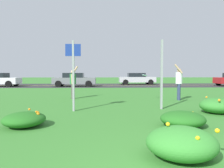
# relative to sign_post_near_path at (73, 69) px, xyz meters

# --- Properties ---
(ground_plane) EXTENTS (120.00, 120.00, 0.00)m
(ground_plane) POSITION_rel_sign_post_near_path_xyz_m (2.66, 5.58, -1.58)
(ground_plane) COLOR #387A2D
(highway_strip) EXTENTS (120.00, 8.36, 0.01)m
(highway_strip) POSITION_rel_sign_post_near_path_xyz_m (2.66, 16.80, -1.57)
(highway_strip) COLOR #2D2D30
(highway_strip) RESTS_ON ground
(highway_center_stripe) EXTENTS (120.00, 0.16, 0.00)m
(highway_center_stripe) POSITION_rel_sign_post_near_path_xyz_m (2.66, 16.80, -1.57)
(highway_center_stripe) COLOR yellow
(highway_center_stripe) RESTS_ON ground
(daylily_clump_front_left) EXTENTS (1.24, 1.19, 0.57)m
(daylily_clump_front_left) POSITION_rel_sign_post_near_path_xyz_m (5.12, -0.64, -1.30)
(daylily_clump_front_left) COLOR #337F2D
(daylily_clump_front_left) RESTS_ON ground
(daylily_clump_mid_left) EXTENTS (1.10, 1.10, 0.43)m
(daylily_clump_mid_left) POSITION_rel_sign_post_near_path_xyz_m (-0.98, -2.24, -1.38)
(daylily_clump_mid_left) COLOR #23661E
(daylily_clump_mid_left) RESTS_ON ground
(daylily_clump_mid_right) EXTENTS (1.16, 1.11, 0.41)m
(daylily_clump_mid_right) POSITION_rel_sign_post_near_path_xyz_m (3.18, -2.43, -1.37)
(daylily_clump_mid_right) COLOR #23661E
(daylily_clump_mid_right) RESTS_ON ground
(daylily_clump_mid_center) EXTENTS (1.16, 1.11, 0.58)m
(daylily_clump_mid_center) POSITION_rel_sign_post_near_path_xyz_m (2.37, -4.46, -1.31)
(daylily_clump_mid_center) COLOR #337F2D
(daylily_clump_mid_center) RESTS_ON ground
(sign_post_near_path) EXTENTS (0.56, 0.10, 2.60)m
(sign_post_near_path) POSITION_rel_sign_post_near_path_xyz_m (0.00, 0.00, 0.00)
(sign_post_near_path) COLOR #93969B
(sign_post_near_path) RESTS_ON ground
(sign_post_by_roadside) EXTENTS (0.07, 0.10, 2.70)m
(sign_post_by_roadside) POSITION_rel_sign_post_near_path_xyz_m (3.38, 0.30, -0.22)
(sign_post_by_roadside) COLOR #93969B
(sign_post_by_roadside) RESTS_ON ground
(person_thrower_green_shirt) EXTENTS (0.45, 0.51, 1.82)m
(person_thrower_green_shirt) POSITION_rel_sign_post_near_path_xyz_m (-0.57, 3.90, -0.62)
(person_thrower_green_shirt) COLOR #287038
(person_thrower_green_shirt) RESTS_ON ground
(person_catcher_white_shirt) EXTENTS (0.49, 0.51, 1.89)m
(person_catcher_white_shirt) POSITION_rel_sign_post_near_path_xyz_m (5.07, 3.03, -0.57)
(person_catcher_white_shirt) COLOR silver
(person_catcher_white_shirt) RESTS_ON ground
(frisbee_pale_blue) EXTENTS (0.27, 0.27, 0.10)m
(frisbee_pale_blue) POSITION_rel_sign_post_near_path_xyz_m (3.26, 3.04, -0.27)
(frisbee_pale_blue) COLOR #ADD6E5
(car_gray_center_left) EXTENTS (4.50, 2.00, 1.45)m
(car_gray_center_left) POSITION_rel_sign_post_near_path_xyz_m (-1.97, 14.92, -0.84)
(car_gray_center_left) COLOR slate
(car_gray_center_left) RESTS_ON ground
(car_silver_center_right) EXTENTS (4.50, 2.00, 1.45)m
(car_silver_center_right) POSITION_rel_sign_post_near_path_xyz_m (5.40, 18.68, -0.84)
(car_silver_center_right) COLOR #B7BABF
(car_silver_center_right) RESTS_ON ground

